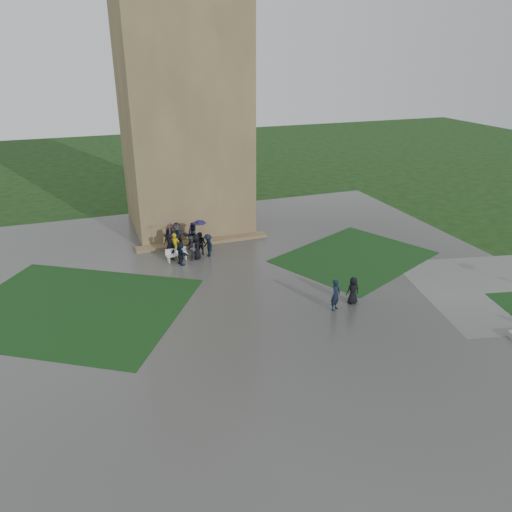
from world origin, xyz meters
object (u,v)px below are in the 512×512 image
object	(u,v)px
tower	(182,100)
bench	(177,254)
pedestrian_mid	(336,295)
pedestrian_near	(353,290)

from	to	relation	value
tower	bench	xyz separation A→B (m)	(-2.26, -6.66, -8.58)
bench	pedestrian_mid	bearing A→B (deg)	-60.63
tower	bench	world-z (taller)	tower
tower	bench	bearing A→B (deg)	-108.71
bench	pedestrian_mid	size ratio (longest dim) A/B	0.83
bench	pedestrian_near	xyz separation A→B (m)	(7.47, -8.72, 0.33)
pedestrian_mid	bench	bearing A→B (deg)	89.68
tower	pedestrian_mid	distance (m)	18.15
tower	bench	size ratio (longest dim) A/B	13.03
tower	pedestrian_near	distance (m)	18.22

